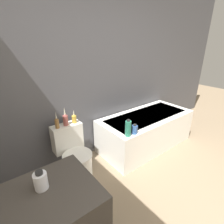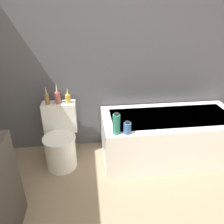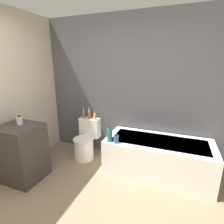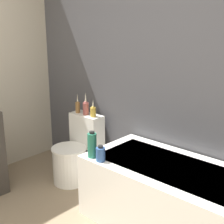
{
  "view_description": "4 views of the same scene",
  "coord_description": "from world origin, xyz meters",
  "px_view_note": "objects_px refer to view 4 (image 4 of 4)",
  "views": [
    {
      "loc": [
        -1.42,
        -0.12,
        1.78
      ],
      "look_at": [
        -0.12,
        1.56,
        0.89
      ],
      "focal_mm": 28.0,
      "sensor_mm": 36.0,
      "label": 1
    },
    {
      "loc": [
        -0.28,
        -0.57,
        1.8
      ],
      "look_at": [
        -0.04,
        1.43,
        0.8
      ],
      "focal_mm": 35.0,
      "sensor_mm": 36.0,
      "label": 2
    },
    {
      "loc": [
        0.94,
        -0.98,
        1.78
      ],
      "look_at": [
        -0.06,
        1.61,
        0.99
      ],
      "focal_mm": 28.0,
      "sensor_mm": 36.0,
      "label": 3
    },
    {
      "loc": [
        1.83,
        -0.4,
        1.72
      ],
      "look_at": [
        0.17,
        1.43,
        1.01
      ],
      "focal_mm": 50.0,
      "sensor_mm": 36.0,
      "label": 4
    }
  ],
  "objects_px": {
    "vase_gold": "(78,106)",
    "shampoo_bottle_short": "(101,154)",
    "bathtub": "(180,201)",
    "shampoo_bottle_tall": "(92,145)",
    "vase_bronze": "(93,111)",
    "toilet": "(75,153)",
    "vase_silver": "(86,107)"
  },
  "relations": [
    {
      "from": "bathtub",
      "to": "toilet",
      "type": "xyz_separation_m",
      "value": [
        -1.35,
        0.04,
        0.02
      ]
    },
    {
      "from": "toilet",
      "to": "vase_bronze",
      "type": "bearing_deg",
      "value": 54.67
    },
    {
      "from": "bathtub",
      "to": "shampoo_bottle_tall",
      "type": "xyz_separation_m",
      "value": [
        -0.71,
        -0.31,
        0.4
      ]
    },
    {
      "from": "shampoo_bottle_tall",
      "to": "shampoo_bottle_short",
      "type": "xyz_separation_m",
      "value": [
        0.11,
        -0.01,
        -0.05
      ]
    },
    {
      "from": "toilet",
      "to": "vase_silver",
      "type": "height_order",
      "value": "vase_silver"
    },
    {
      "from": "vase_gold",
      "to": "shampoo_bottle_short",
      "type": "relative_size",
      "value": 1.61
    },
    {
      "from": "vase_silver",
      "to": "vase_bronze",
      "type": "xyz_separation_m",
      "value": [
        0.12,
        -0.01,
        -0.02
      ]
    },
    {
      "from": "vase_silver",
      "to": "shampoo_bottle_tall",
      "type": "relative_size",
      "value": 1.07
    },
    {
      "from": "vase_gold",
      "to": "vase_silver",
      "type": "height_order",
      "value": "vase_silver"
    },
    {
      "from": "shampoo_bottle_short",
      "to": "shampoo_bottle_tall",
      "type": "bearing_deg",
      "value": 174.81
    },
    {
      "from": "vase_silver",
      "to": "vase_bronze",
      "type": "height_order",
      "value": "vase_silver"
    },
    {
      "from": "shampoo_bottle_tall",
      "to": "vase_gold",
      "type": "bearing_deg",
      "value": 146.11
    },
    {
      "from": "bathtub",
      "to": "shampoo_bottle_short",
      "type": "relative_size",
      "value": 11.87
    },
    {
      "from": "toilet",
      "to": "vase_silver",
      "type": "relative_size",
      "value": 2.85
    },
    {
      "from": "vase_bronze",
      "to": "shampoo_bottle_short",
      "type": "bearing_deg",
      "value": -40.13
    },
    {
      "from": "shampoo_bottle_short",
      "to": "vase_silver",
      "type": "bearing_deg",
      "value": 144.48
    },
    {
      "from": "vase_silver",
      "to": "shampoo_bottle_tall",
      "type": "xyz_separation_m",
      "value": [
        0.64,
        -0.52,
        -0.12
      ]
    },
    {
      "from": "bathtub",
      "to": "vase_gold",
      "type": "height_order",
      "value": "vase_gold"
    },
    {
      "from": "vase_bronze",
      "to": "shampoo_bottle_tall",
      "type": "height_order",
      "value": "vase_bronze"
    },
    {
      "from": "vase_gold",
      "to": "bathtub",
      "type": "bearing_deg",
      "value": -7.85
    },
    {
      "from": "toilet",
      "to": "shampoo_bottle_tall",
      "type": "bearing_deg",
      "value": -28.54
    },
    {
      "from": "vase_bronze",
      "to": "shampoo_bottle_tall",
      "type": "relative_size",
      "value": 0.81
    },
    {
      "from": "toilet",
      "to": "shampoo_bottle_short",
      "type": "relative_size",
      "value": 5.19
    },
    {
      "from": "toilet",
      "to": "shampoo_bottle_short",
      "type": "distance_m",
      "value": 0.89
    },
    {
      "from": "vase_silver",
      "to": "vase_gold",
      "type": "bearing_deg",
      "value": -173.79
    },
    {
      "from": "bathtub",
      "to": "vase_silver",
      "type": "relative_size",
      "value": 6.53
    },
    {
      "from": "toilet",
      "to": "vase_gold",
      "type": "height_order",
      "value": "vase_gold"
    },
    {
      "from": "toilet",
      "to": "vase_silver",
      "type": "bearing_deg",
      "value": 90.0
    },
    {
      "from": "bathtub",
      "to": "shampoo_bottle_short",
      "type": "bearing_deg",
      "value": -152.44
    },
    {
      "from": "bathtub",
      "to": "vase_gold",
      "type": "bearing_deg",
      "value": 172.15
    },
    {
      "from": "vase_silver",
      "to": "bathtub",
      "type": "bearing_deg",
      "value": -9.09
    },
    {
      "from": "vase_gold",
      "to": "vase_bronze",
      "type": "bearing_deg",
      "value": 1.83
    }
  ]
}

